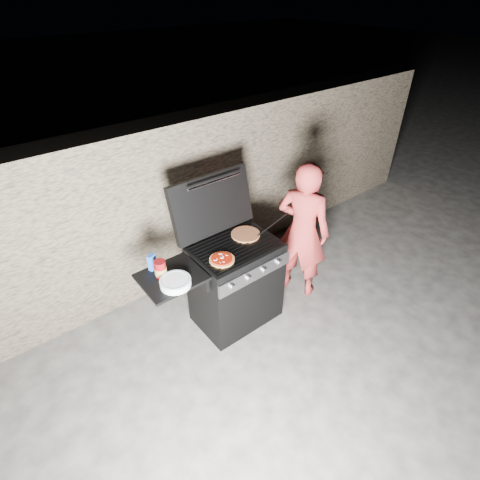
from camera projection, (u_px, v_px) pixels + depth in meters
ground at (236, 316)px, 3.92m from camera, size 50.00×50.00×0.00m
stone_wall at (177, 202)px, 4.08m from camera, size 8.00×0.35×1.80m
gas_grill at (215, 294)px, 3.54m from camera, size 1.34×0.79×0.91m
pizza_topped at (222, 259)px, 3.22m from camera, size 0.27×0.27×0.02m
pizza_plain at (246, 234)px, 3.54m from camera, size 0.33×0.33×0.01m
sauce_jar at (160, 269)px, 3.03m from camera, size 0.11×0.11×0.15m
blue_carton at (152, 262)px, 3.10m from camera, size 0.08×0.06×0.14m
plate_stack at (175, 282)px, 2.96m from camera, size 0.33×0.33×0.06m
person at (302, 231)px, 3.85m from camera, size 0.56×0.66×1.53m
tongs at (272, 225)px, 3.60m from camera, size 0.47×0.06×0.09m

